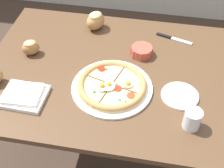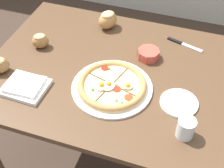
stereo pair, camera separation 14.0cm
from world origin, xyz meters
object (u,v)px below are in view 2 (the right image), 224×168
bread_piece_far (40,41)px  knife_main (184,45)px  dining_table (110,84)px  bread_piece_near (0,65)px  napkin_folded (25,86)px  ramekin_bowl (149,54)px  water_glass (186,129)px  bread_piece_mid (108,20)px  pizza (112,86)px  side_saucer (179,103)px

bread_piece_far → knife_main: (0.71, 0.25, -0.04)m
dining_table → bread_piece_near: bread_piece_near is taller
napkin_folded → bread_piece_far: 0.31m
napkin_folded → knife_main: size_ratio=1.01×
ramekin_bowl → water_glass: size_ratio=1.28×
bread_piece_near → bread_piece_mid: bread_piece_mid is taller
dining_table → knife_main: bearing=44.3°
pizza → water_glass: water_glass is taller
dining_table → napkin_folded: size_ratio=6.05×
knife_main → side_saucer: (0.05, -0.42, 0.00)m
ramekin_bowl → bread_piece_mid: bearing=146.9°
ramekin_bowl → bread_piece_far: size_ratio=1.05×
bread_piece_mid → bread_piece_far: (-0.27, -0.28, -0.01)m
napkin_folded → bread_piece_near: 0.18m
pizza → bread_piece_near: (-0.54, -0.06, 0.02)m
ramekin_bowl → pizza: bearing=-111.5°
bread_piece_near → bread_piece_far: 0.25m
napkin_folded → side_saucer: 0.69m
bread_piece_mid → side_saucer: bread_piece_mid is taller
side_saucer → dining_table: bearing=162.6°
pizza → side_saucer: (0.31, 0.01, -0.01)m
bread_piece_near → napkin_folded: bearing=-21.1°
bread_piece_far → ramekin_bowl: bearing=9.6°
bread_piece_near → knife_main: (0.80, 0.49, -0.04)m
bread_piece_near → side_saucer: size_ratio=0.66×
water_glass → side_saucer: size_ratio=0.53×
knife_main → water_glass: size_ratio=2.22×
water_glass → bread_piece_far: bearing=158.2°
dining_table → pizza: 0.18m
knife_main → water_glass: 0.58m
water_glass → napkin_folded: bearing=178.2°
pizza → bread_piece_near: bread_piece_near is taller
bread_piece_mid → side_saucer: size_ratio=0.83×
ramekin_bowl → bread_piece_near: bearing=-153.2°
dining_table → ramekin_bowl: bearing=42.9°
ramekin_bowl → bread_piece_mid: (-0.28, 0.18, 0.03)m
napkin_folded → knife_main: 0.84m
bread_piece_near → bread_piece_mid: size_ratio=0.79×
bread_piece_mid → side_saucer: 0.65m
napkin_folded → bread_piece_near: bread_piece_near is taller
ramekin_bowl → water_glass: bearing=-58.9°
bread_piece_near → side_saucer: (0.85, 0.07, -0.04)m
dining_table → bread_piece_near: (-0.49, -0.18, 0.15)m
pizza → bread_piece_far: (-0.45, 0.17, 0.02)m
bread_piece_near → knife_main: bearing=31.2°
knife_main → bread_piece_near: bearing=-132.0°
napkin_folded → bread_piece_near: size_ratio=1.80×
bread_piece_near → knife_main: size_ratio=0.56×
pizza → bread_piece_near: 0.55m
dining_table → side_saucer: side_saucer is taller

